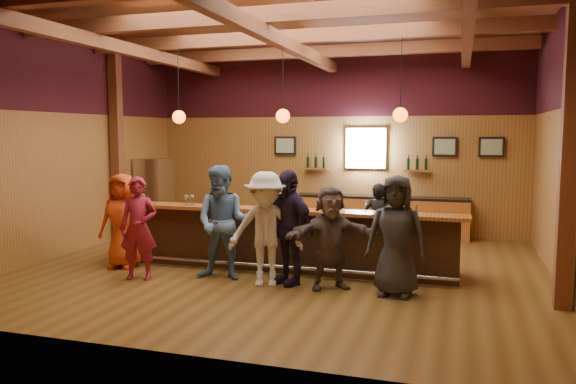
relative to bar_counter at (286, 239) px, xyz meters
name	(u,v)px	position (x,y,z in m)	size (l,w,h in m)	color
room	(284,86)	(-0.02, -0.09, 2.69)	(9.04, 9.00, 4.52)	brown
bar_counter	(286,239)	(0.00, 0.00, 0.00)	(6.30, 1.07, 1.11)	black
back_bar_cabinet	(380,216)	(1.18, 3.57, -0.05)	(4.00, 0.52, 0.95)	#994C1B
window	(366,148)	(0.78, 3.80, 1.53)	(0.95, 0.09, 0.95)	silver
framed_pictures	(403,146)	(1.65, 3.79, 1.58)	(5.35, 0.05, 0.45)	black
wine_shelves	(365,167)	(0.78, 3.73, 1.10)	(3.00, 0.18, 0.30)	#994C1B
pendant_lights	(283,116)	(-0.02, -0.15, 2.19)	(4.24, 0.24, 1.37)	black
stainless_fridge	(154,196)	(-4.12, 2.45, 0.38)	(0.70, 0.70, 1.80)	silver
customer_orange	(122,221)	(-2.82, -0.85, 0.33)	(0.83, 0.54, 1.70)	#CD4113
customer_redvest	(139,228)	(-2.09, -1.48, 0.33)	(0.62, 0.41, 1.70)	maroon
customer_denim	(223,223)	(-0.76, -1.07, 0.42)	(0.92, 0.71, 1.89)	#5378A6
customer_white	(266,229)	(0.04, -1.23, 0.38)	(1.17, 0.67, 1.81)	beige
customer_navy	(288,227)	(0.35, -1.03, 0.40)	(1.08, 0.45, 1.84)	#1F1830
customer_brown	(330,237)	(1.06, -1.11, 0.28)	(1.49, 0.48, 1.61)	#534442
customer_dark	(396,236)	(2.07, -1.18, 0.38)	(0.88, 0.57, 1.80)	#27272A
bartender	(378,223)	(1.51, 0.87, 0.22)	(0.54, 0.36, 1.49)	black
ice_bucket	(284,201)	(0.02, -0.19, 0.71)	(0.23, 0.23, 0.25)	brown
bottle_a	(322,201)	(0.69, -0.17, 0.72)	(0.07, 0.07, 0.34)	black
bottle_b	(325,202)	(0.74, -0.17, 0.71)	(0.07, 0.07, 0.32)	black
glass_a	(143,196)	(-2.68, -0.36, 0.72)	(0.08, 0.08, 0.18)	silver
glass_b	(186,198)	(-1.79, -0.37, 0.72)	(0.08, 0.08, 0.19)	silver
glass_c	(192,198)	(-1.69, -0.33, 0.72)	(0.08, 0.08, 0.19)	silver
glass_d	(233,200)	(-0.87, -0.37, 0.71)	(0.08, 0.08, 0.17)	silver
glass_e	(258,200)	(-0.42, -0.31, 0.73)	(0.09, 0.09, 0.20)	silver
glass_f	(339,203)	(1.03, -0.40, 0.73)	(0.09, 0.09, 0.20)	silver
glass_g	(366,204)	(1.46, -0.24, 0.72)	(0.08, 0.08, 0.19)	silver
glass_h	(394,205)	(1.92, -0.32, 0.72)	(0.08, 0.08, 0.18)	silver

